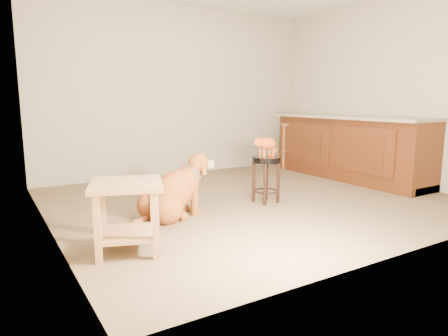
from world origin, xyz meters
TOP-DOWN VIEW (x-y plane):
  - floor at (0.00, 0.00)m, footprint 4.50×4.00m
  - room_shell at (0.00, 0.00)m, footprint 4.54×4.04m
  - cabinet_run at (1.94, 0.30)m, footprint 0.70×2.56m
  - padded_stool at (0.03, -0.19)m, footprint 0.32×0.32m
  - wood_stool at (1.85, 1.29)m, footprint 0.49×0.49m
  - side_table at (-1.80, -0.84)m, footprint 0.68×0.68m
  - golden_retriever at (-1.12, -0.19)m, footprint 1.03×0.58m
  - tabby_kitten at (0.02, -0.19)m, footprint 0.42×0.18m

SIDE VIEW (x-z plane):
  - floor at x=0.00m, z-range -0.01..0.01m
  - golden_retriever at x=-1.12m, z-range -0.08..0.58m
  - side_table at x=-1.80m, z-range 0.09..0.64m
  - padded_stool at x=0.03m, z-range 0.11..0.64m
  - wood_stool at x=1.85m, z-range 0.02..0.80m
  - cabinet_run at x=1.94m, z-range -0.03..0.91m
  - tabby_kitten at x=0.02m, z-range 0.54..0.81m
  - room_shell at x=0.00m, z-range 0.37..2.99m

